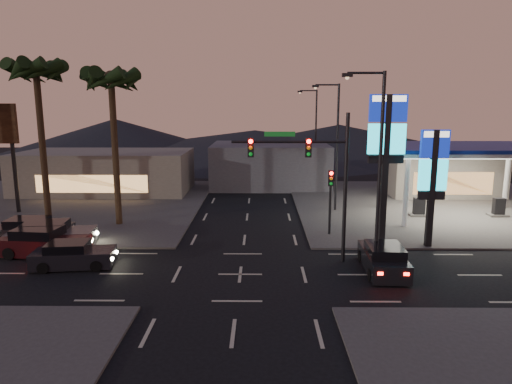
{
  "coord_description": "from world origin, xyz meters",
  "views": [
    {
      "loc": [
        1.01,
        -21.72,
        8.36
      ],
      "look_at": [
        0.73,
        6.43,
        3.0
      ],
      "focal_mm": 32.0,
      "sensor_mm": 36.0,
      "label": 1
    }
  ],
  "objects_px": {
    "gas_station": "(464,151)",
    "car_lane_a_front": "(73,256)",
    "car_lane_b_mid": "(32,231)",
    "pylon_sign_short": "(433,170)",
    "car_lane_a_mid": "(43,242)",
    "traffic_signal_mast": "(313,166)",
    "suv_station": "(383,259)",
    "pylon_sign_tall": "(387,139)",
    "car_lane_b_front": "(51,236)"
  },
  "relations": [
    {
      "from": "pylon_sign_tall",
      "to": "car_lane_b_mid",
      "type": "height_order",
      "value": "pylon_sign_tall"
    },
    {
      "from": "pylon_sign_tall",
      "to": "gas_station",
      "type": "bearing_deg",
      "value": 40.91
    },
    {
      "from": "pylon_sign_tall",
      "to": "car_lane_b_front",
      "type": "height_order",
      "value": "pylon_sign_tall"
    },
    {
      "from": "car_lane_a_front",
      "to": "gas_station",
      "type": "bearing_deg",
      "value": 24.0
    },
    {
      "from": "traffic_signal_mast",
      "to": "pylon_sign_short",
      "type": "bearing_deg",
      "value": 19.13
    },
    {
      "from": "traffic_signal_mast",
      "to": "suv_station",
      "type": "height_order",
      "value": "traffic_signal_mast"
    },
    {
      "from": "traffic_signal_mast",
      "to": "car_lane_a_front",
      "type": "height_order",
      "value": "traffic_signal_mast"
    },
    {
      "from": "traffic_signal_mast",
      "to": "car_lane_b_mid",
      "type": "relative_size",
      "value": 1.69
    },
    {
      "from": "car_lane_a_mid",
      "to": "gas_station",
      "type": "bearing_deg",
      "value": 18.47
    },
    {
      "from": "gas_station",
      "to": "suv_station",
      "type": "relative_size",
      "value": 2.71
    },
    {
      "from": "gas_station",
      "to": "car_lane_b_mid",
      "type": "height_order",
      "value": "gas_station"
    },
    {
      "from": "car_lane_b_mid",
      "to": "car_lane_a_front",
      "type": "bearing_deg",
      "value": -45.85
    },
    {
      "from": "suv_station",
      "to": "pylon_sign_short",
      "type": "bearing_deg",
      "value": 47.29
    },
    {
      "from": "gas_station",
      "to": "suv_station",
      "type": "bearing_deg",
      "value": -127.11
    },
    {
      "from": "pylon_sign_tall",
      "to": "traffic_signal_mast",
      "type": "xyz_separation_m",
      "value": [
        -4.74,
        -3.51,
        -1.17
      ]
    },
    {
      "from": "car_lane_b_mid",
      "to": "gas_station",
      "type": "bearing_deg",
      "value": 12.73
    },
    {
      "from": "car_lane_b_front",
      "to": "suv_station",
      "type": "xyz_separation_m",
      "value": [
        18.68,
        -3.7,
        -0.07
      ]
    },
    {
      "from": "gas_station",
      "to": "car_lane_b_mid",
      "type": "distance_m",
      "value": 30.2
    },
    {
      "from": "pylon_sign_tall",
      "to": "suv_station",
      "type": "xyz_separation_m",
      "value": [
        -1.23,
        -5.04,
        -5.71
      ]
    },
    {
      "from": "car_lane_a_mid",
      "to": "car_lane_b_front",
      "type": "bearing_deg",
      "value": 96.67
    },
    {
      "from": "car_lane_a_mid",
      "to": "car_lane_b_mid",
      "type": "xyz_separation_m",
      "value": [
        -1.87,
        2.52,
        -0.04
      ]
    },
    {
      "from": "pylon_sign_tall",
      "to": "pylon_sign_short",
      "type": "relative_size",
      "value": 1.29
    },
    {
      "from": "traffic_signal_mast",
      "to": "car_lane_b_front",
      "type": "bearing_deg",
      "value": 171.85
    },
    {
      "from": "car_lane_a_mid",
      "to": "suv_station",
      "type": "distance_m",
      "value": 18.7
    },
    {
      "from": "gas_station",
      "to": "suv_station",
      "type": "distance_m",
      "value": 15.13
    },
    {
      "from": "gas_station",
      "to": "car_lane_a_front",
      "type": "bearing_deg",
      "value": -156.0
    },
    {
      "from": "pylon_sign_short",
      "to": "car_lane_a_front",
      "type": "height_order",
      "value": "pylon_sign_short"
    },
    {
      "from": "traffic_signal_mast",
      "to": "gas_station",
      "type": "bearing_deg",
      "value": 39.28
    },
    {
      "from": "car_lane_b_front",
      "to": "car_lane_b_mid",
      "type": "bearing_deg",
      "value": 143.97
    },
    {
      "from": "car_lane_a_mid",
      "to": "car_lane_a_front",
      "type": "bearing_deg",
      "value": -38.29
    },
    {
      "from": "car_lane_b_mid",
      "to": "suv_station",
      "type": "relative_size",
      "value": 1.05
    },
    {
      "from": "pylon_sign_short",
      "to": "traffic_signal_mast",
      "type": "xyz_separation_m",
      "value": [
        -7.24,
        -2.51,
        0.57
      ]
    },
    {
      "from": "pylon_sign_short",
      "to": "suv_station",
      "type": "xyz_separation_m",
      "value": [
        -3.73,
        -4.04,
        -3.97
      ]
    },
    {
      "from": "traffic_signal_mast",
      "to": "car_lane_b_mid",
      "type": "bearing_deg",
      "value": 168.53
    },
    {
      "from": "car_lane_b_front",
      "to": "suv_station",
      "type": "relative_size",
      "value": 1.14
    },
    {
      "from": "traffic_signal_mast",
      "to": "car_lane_a_mid",
      "type": "xyz_separation_m",
      "value": [
        -15.03,
        0.91,
        -4.48
      ]
    },
    {
      "from": "gas_station",
      "to": "car_lane_a_front",
      "type": "xyz_separation_m",
      "value": [
        -24.81,
        -11.05,
        -4.44
      ]
    },
    {
      "from": "gas_station",
      "to": "car_lane_a_mid",
      "type": "height_order",
      "value": "gas_station"
    },
    {
      "from": "car_lane_a_front",
      "to": "suv_station",
      "type": "height_order",
      "value": "suv_station"
    },
    {
      "from": "traffic_signal_mast",
      "to": "car_lane_a_front",
      "type": "bearing_deg",
      "value": -175.3
    },
    {
      "from": "car_lane_b_front",
      "to": "suv_station",
      "type": "bearing_deg",
      "value": -11.21
    },
    {
      "from": "pylon_sign_tall",
      "to": "suv_station",
      "type": "relative_size",
      "value": 2.0
    },
    {
      "from": "car_lane_b_front",
      "to": "pylon_sign_short",
      "type": "bearing_deg",
      "value": 0.87
    },
    {
      "from": "gas_station",
      "to": "pylon_sign_short",
      "type": "height_order",
      "value": "pylon_sign_short"
    },
    {
      "from": "suv_station",
      "to": "gas_station",
      "type": "bearing_deg",
      "value": 52.89
    },
    {
      "from": "pylon_sign_tall",
      "to": "car_lane_a_front",
      "type": "bearing_deg",
      "value": -165.29
    },
    {
      "from": "pylon_sign_short",
      "to": "car_lane_a_mid",
      "type": "bearing_deg",
      "value": -175.88
    },
    {
      "from": "gas_station",
      "to": "pylon_sign_short",
      "type": "xyz_separation_m",
      "value": [
        -5.0,
        -7.5,
        -0.42
      ]
    },
    {
      "from": "pylon_sign_short",
      "to": "traffic_signal_mast",
      "type": "height_order",
      "value": "traffic_signal_mast"
    },
    {
      "from": "gas_station",
      "to": "pylon_sign_short",
      "type": "distance_m",
      "value": 9.02
    }
  ]
}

